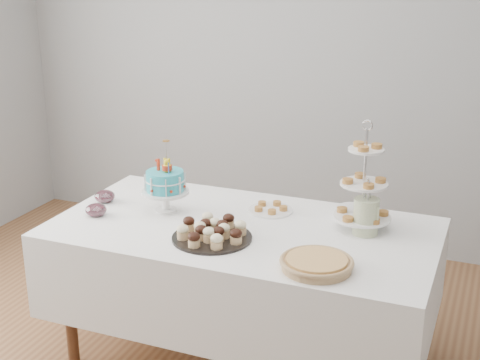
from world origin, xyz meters
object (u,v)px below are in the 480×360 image
at_px(jam_bowl_a, 96,210).
at_px(utensil_pitcher, 366,215).
at_px(table, 243,267).
at_px(jam_bowl_b, 105,196).
at_px(birthday_cake, 166,193).
at_px(pie, 317,263).
at_px(pastry_plate, 271,209).
at_px(tiered_stand, 364,184).
at_px(cupcake_tray, 212,231).
at_px(plate_stack, 353,214).

xyz_separation_m(jam_bowl_a, utensil_pitcher, (1.36, 0.29, 0.07)).
height_order(table, jam_bowl_b, jam_bowl_b).
bearing_deg(jam_bowl_b, jam_bowl_a, -69.75).
relative_size(birthday_cake, pie, 1.19).
bearing_deg(pie, pastry_plate, 125.64).
bearing_deg(tiered_stand, cupcake_tray, -147.82).
height_order(cupcake_tray, utensil_pitcher, utensil_pitcher).
bearing_deg(pastry_plate, cupcake_tray, -106.91).
distance_m(table, birthday_cake, 0.57).
height_order(cupcake_tray, pie, cupcake_tray).
bearing_deg(jam_bowl_b, utensil_pitcher, 3.72).
height_order(plate_stack, jam_bowl_a, plate_stack).
distance_m(cupcake_tray, plate_stack, 0.76).
xyz_separation_m(cupcake_tray, pastry_plate, (0.14, 0.45, -0.03)).
height_order(birthday_cake, utensil_pitcher, birthday_cake).
distance_m(jam_bowl_a, utensil_pitcher, 1.39).
xyz_separation_m(pie, plate_stack, (0.02, 0.62, 0.01)).
distance_m(pastry_plate, utensil_pitcher, 0.55).
bearing_deg(tiered_stand, plate_stack, 124.23).
relative_size(plate_stack, jam_bowl_b, 1.57).
distance_m(birthday_cake, cupcake_tray, 0.45).
relative_size(cupcake_tray, utensil_pitcher, 1.40).
bearing_deg(tiered_stand, pastry_plate, 174.03).
xyz_separation_m(birthday_cake, utensil_pitcher, (1.05, 0.10, -0.01)).
height_order(plate_stack, pastry_plate, plate_stack).
bearing_deg(plate_stack, table, -149.58).
height_order(birthday_cake, jam_bowl_b, birthday_cake).
distance_m(cupcake_tray, pie, 0.57).
distance_m(pie, jam_bowl_b, 1.37).
bearing_deg(utensil_pitcher, jam_bowl_b, -155.84).
distance_m(table, utensil_pitcher, 0.69).
height_order(table, birthday_cake, birthday_cake).
xyz_separation_m(pastry_plate, jam_bowl_b, (-0.90, -0.21, 0.02)).
xyz_separation_m(table, plate_stack, (0.50, 0.29, 0.26)).
xyz_separation_m(plate_stack, utensil_pitcher, (0.09, -0.15, 0.06)).
bearing_deg(jam_bowl_b, cupcake_tray, -17.99).
xyz_separation_m(tiered_stand, jam_bowl_a, (-1.33, -0.35, -0.20)).
relative_size(table, plate_stack, 10.89).
bearing_deg(tiered_stand, birthday_cake, -171.13).
relative_size(birthday_cake, jam_bowl_a, 3.46).
bearing_deg(birthday_cake, jam_bowl_a, -133.75).
distance_m(cupcake_tray, pastry_plate, 0.47).
bearing_deg(jam_bowl_a, table, 11.03).
bearing_deg(birthday_cake, pie, -7.04).
distance_m(cupcake_tray, jam_bowl_b, 0.80).
height_order(pie, utensil_pitcher, utensil_pitcher).
distance_m(cupcake_tray, tiered_stand, 0.78).
bearing_deg(table, utensil_pitcher, 13.27).
bearing_deg(pastry_plate, jam_bowl_b, -167.09).
height_order(table, tiered_stand, tiered_stand).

